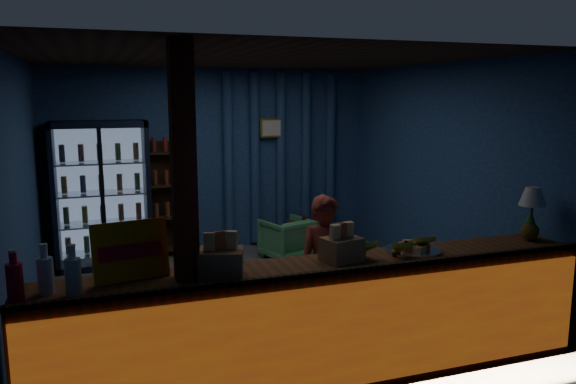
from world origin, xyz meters
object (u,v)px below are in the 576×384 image
object	(u,v)px
green_chair	(287,238)
shopkeeper	(326,271)
table_lamp	(533,199)
pastry_tray	(413,249)

from	to	relation	value
green_chair	shopkeeper	bearing A→B (deg)	61.53
table_lamp	pastry_tray	bearing A→B (deg)	-178.36
shopkeeper	table_lamp	world-z (taller)	table_lamp
shopkeeper	table_lamp	xyz separation A→B (m)	(1.79, -0.48, 0.63)
pastry_tray	table_lamp	bearing A→B (deg)	1.64
shopkeeper	table_lamp	distance (m)	1.96
green_chair	pastry_tray	bearing A→B (deg)	73.24
pastry_tray	table_lamp	xyz separation A→B (m)	(1.23, 0.04, 0.34)
shopkeeper	pastry_tray	bearing A→B (deg)	-27.69
green_chair	table_lamp	distance (m)	3.54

